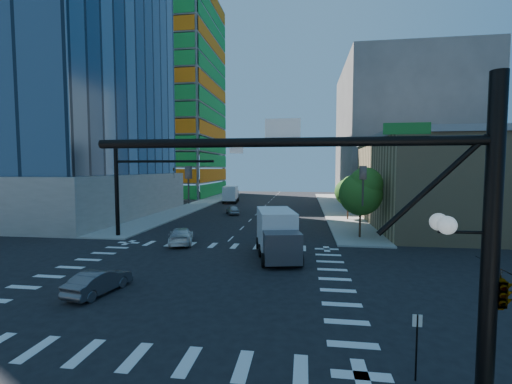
# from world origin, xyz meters

# --- Properties ---
(ground) EXTENTS (160.00, 160.00, 0.00)m
(ground) POSITION_xyz_m (0.00, 0.00, 0.00)
(ground) COLOR black
(ground) RESTS_ON ground
(road_markings) EXTENTS (20.00, 20.00, 0.01)m
(road_markings) POSITION_xyz_m (0.00, 0.00, 0.01)
(road_markings) COLOR silver
(road_markings) RESTS_ON ground
(sidewalk_ne) EXTENTS (5.00, 60.00, 0.15)m
(sidewalk_ne) POSITION_xyz_m (12.50, 40.00, 0.07)
(sidewalk_ne) COLOR gray
(sidewalk_ne) RESTS_ON ground
(sidewalk_nw) EXTENTS (5.00, 60.00, 0.15)m
(sidewalk_nw) POSITION_xyz_m (-12.50, 40.00, 0.07)
(sidewalk_nw) COLOR gray
(sidewalk_nw) RESTS_ON ground
(construction_building) EXTENTS (25.16, 34.50, 70.60)m
(construction_building) POSITION_xyz_m (-27.41, 61.93, 24.61)
(construction_building) COLOR slate
(construction_building) RESTS_ON ground
(commercial_building) EXTENTS (20.50, 22.50, 10.60)m
(commercial_building) POSITION_xyz_m (25.00, 22.00, 5.31)
(commercial_building) COLOR tan
(commercial_building) RESTS_ON ground
(bg_building_ne) EXTENTS (24.00, 30.00, 28.00)m
(bg_building_ne) POSITION_xyz_m (27.00, 55.00, 14.00)
(bg_building_ne) COLOR #5F5A56
(bg_building_ne) RESTS_ON ground
(signal_mast_se) EXTENTS (10.51, 2.48, 9.00)m
(signal_mast_se) POSITION_xyz_m (10.60, -11.50, 5.01)
(signal_mast_se) COLOR black
(signal_mast_se) RESTS_ON sidewalk_se
(signal_mast_nw) EXTENTS (10.20, 0.40, 9.00)m
(signal_mast_nw) POSITION_xyz_m (-10.00, 11.50, 5.49)
(signal_mast_nw) COLOR black
(signal_mast_nw) RESTS_ON sidewalk_nw
(tree_south) EXTENTS (4.16, 4.16, 6.82)m
(tree_south) POSITION_xyz_m (12.63, 13.90, 4.69)
(tree_south) COLOR #382316
(tree_south) RESTS_ON sidewalk_ne
(tree_north) EXTENTS (3.54, 3.52, 5.78)m
(tree_north) POSITION_xyz_m (12.93, 25.90, 3.99)
(tree_north) COLOR #382316
(tree_north) RESTS_ON sidewalk_ne
(no_parking_sign) EXTENTS (0.30, 0.06, 2.20)m
(no_parking_sign) POSITION_xyz_m (10.70, -9.00, 1.38)
(no_parking_sign) COLOR black
(no_parking_sign) RESTS_ON ground
(car_nb_far) EXTENTS (3.89, 6.17, 1.59)m
(car_nb_far) POSITION_xyz_m (4.74, 14.55, 0.79)
(car_nb_far) COLOR black
(car_nb_far) RESTS_ON ground
(car_sb_near) EXTENTS (3.40, 5.40, 1.46)m
(car_sb_near) POSITION_xyz_m (-4.04, 9.30, 0.73)
(car_sb_near) COLOR white
(car_sb_near) RESTS_ON ground
(car_sb_mid) EXTENTS (2.96, 4.17, 1.32)m
(car_sb_mid) POSITION_xyz_m (-3.51, 29.47, 0.66)
(car_sb_mid) COLOR #ABAEB3
(car_sb_mid) RESTS_ON ground
(car_sb_cross) EXTENTS (2.08, 4.16, 1.31)m
(car_sb_cross) POSITION_xyz_m (-4.10, -3.24, 0.65)
(car_sb_cross) COLOR #4C4D52
(car_sb_cross) RESTS_ON ground
(box_truck_near) EXTENTS (4.21, 7.23, 3.56)m
(box_truck_near) POSITION_xyz_m (5.06, 5.69, 1.57)
(box_truck_near) COLOR black
(box_truck_near) RESTS_ON ground
(box_truck_far) EXTENTS (3.30, 6.59, 3.34)m
(box_truck_far) POSITION_xyz_m (-7.45, 46.53, 1.48)
(box_truck_far) COLOR black
(box_truck_far) RESTS_ON ground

